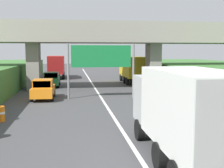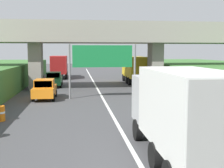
% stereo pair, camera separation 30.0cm
% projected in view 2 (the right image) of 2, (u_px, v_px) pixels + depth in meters
% --- Properties ---
extents(lane_centre_stripe, '(0.20, 88.10, 0.01)m').
position_uv_depth(lane_centre_stripe, '(102.00, 97.00, 26.05)').
color(lane_centre_stripe, white).
rests_on(lane_centre_stripe, ground).
extents(overpass_bridge, '(40.00, 4.80, 7.22)m').
position_uv_depth(overpass_bridge, '(97.00, 40.00, 31.39)').
color(overpass_bridge, gray).
rests_on(overpass_bridge, ground).
extents(overhead_highway_sign, '(5.88, 0.18, 4.72)m').
position_uv_depth(overhead_highway_sign, '(103.00, 59.00, 24.95)').
color(overhead_highway_sign, slate).
rests_on(overhead_highway_sign, ground).
extents(truck_silver, '(2.44, 7.30, 3.44)m').
position_uv_depth(truck_silver, '(180.00, 110.00, 10.44)').
color(truck_silver, black).
rests_on(truck_silver, ground).
extents(truck_yellow, '(2.44, 7.30, 3.44)m').
position_uv_depth(truck_yellow, '(135.00, 68.00, 37.54)').
color(truck_yellow, black).
rests_on(truck_yellow, ground).
extents(truck_red, '(2.44, 7.30, 3.44)m').
position_uv_depth(truck_red, '(59.00, 66.00, 44.49)').
color(truck_red, black).
rests_on(truck_red, ground).
extents(car_orange, '(1.86, 4.10, 1.72)m').
position_uv_depth(car_orange, '(45.00, 89.00, 24.78)').
color(car_orange, orange).
rests_on(car_orange, ground).
extents(car_green, '(1.86, 4.10, 1.72)m').
position_uv_depth(car_green, '(54.00, 79.00, 33.72)').
color(car_green, '#236B38').
rests_on(car_green, ground).
extents(construction_barrel_2, '(0.57, 0.57, 0.90)m').
position_uv_depth(construction_barrel_2, '(0.00, 113.00, 16.85)').
color(construction_barrel_2, orange).
rests_on(construction_barrel_2, ground).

